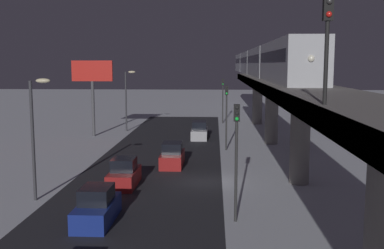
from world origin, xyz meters
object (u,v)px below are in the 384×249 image
object	(u,v)px
sedan_blue	(97,208)
traffic_light_far	(223,94)
subway_train	(257,62)
rail_signal	(327,31)
sedan_silver	(199,132)
traffic_light_near	(236,146)
sedan_red	(124,175)
commercial_billboard	(92,78)
sedan_red_2	(172,156)
traffic_light_mid	(226,108)

from	to	relation	value
sedan_blue	traffic_light_far	world-z (taller)	traffic_light_far
subway_train	rail_signal	xyz separation A→B (m)	(1.94, 49.08, 0.95)
sedan_silver	sedan_blue	size ratio (longest dim) A/B	1.06
rail_signal	traffic_light_near	xyz separation A→B (m)	(2.97, -6.67, -5.52)
sedan_red	commercial_billboard	bearing A→B (deg)	-70.06
sedan_red_2	traffic_light_mid	bearing A→B (deg)	56.90
sedan_red	sedan_blue	bearing A→B (deg)	90.00
sedan_blue	traffic_light_mid	xyz separation A→B (m)	(-7.50, -21.26, 3.40)
sedan_red	sedan_blue	distance (m)	7.48
traffic_light_mid	traffic_light_far	distance (m)	20.82
traffic_light_mid	subway_train	bearing A→B (deg)	-102.80
rail_signal	sedan_blue	bearing A→B (deg)	-30.73
subway_train	traffic_light_near	world-z (taller)	subway_train
subway_train	traffic_light_near	bearing A→B (deg)	83.40
subway_train	traffic_light_mid	bearing A→B (deg)	77.20
sedan_red_2	sedan_blue	bearing A→B (deg)	-101.27
rail_signal	sedan_red	bearing A→B (deg)	-52.63
traffic_light_near	traffic_light_mid	distance (m)	20.82
sedan_silver	sedan_blue	xyz separation A→B (m)	(4.60, 28.44, 0.01)
commercial_billboard	sedan_blue	bearing A→B (deg)	105.15
rail_signal	traffic_light_far	world-z (taller)	rail_signal
sedan_blue	traffic_light_near	size ratio (longest dim) A/B	0.68
subway_train	traffic_light_near	xyz separation A→B (m)	(4.91, 42.41, -4.57)
sedan_red	traffic_light_mid	distance (m)	16.05
rail_signal	sedan_silver	xyz separation A→B (m)	(5.87, -34.66, -8.93)
commercial_billboard	sedan_red	bearing A→B (deg)	109.94
sedan_red	traffic_light_near	xyz separation A→B (m)	(-7.50, 7.04, 3.40)
sedan_silver	sedan_blue	distance (m)	28.81
sedan_blue	subway_train	bearing A→B (deg)	-106.15
rail_signal	traffic_light_near	world-z (taller)	rail_signal
traffic_light_near	sedan_blue	bearing A→B (deg)	3.41
sedan_silver	commercial_billboard	xyz separation A→B (m)	(12.59, -1.08, 6.04)
sedan_red_2	traffic_light_near	world-z (taller)	traffic_light_near
traffic_light_mid	commercial_billboard	size ratio (longest dim) A/B	0.72
subway_train	sedan_red_2	xyz separation A→B (m)	(9.61, 28.80, -7.97)
subway_train	sedan_red	world-z (taller)	subway_train
sedan_red_2	commercial_billboard	size ratio (longest dim) A/B	0.49
traffic_light_near	commercial_billboard	size ratio (longest dim) A/B	0.72
subway_train	sedan_silver	xyz separation A→B (m)	(7.81, 14.42, -7.98)
sedan_blue	sedan_red_2	bearing A→B (deg)	-101.27
subway_train	sedan_red_2	size ratio (longest dim) A/B	16.85
subway_train	sedan_red	distance (m)	38.32
subway_train	sedan_silver	world-z (taller)	subway_train
sedan_silver	sedan_red	xyz separation A→B (m)	(4.60, 20.95, 0.01)
sedan_red_2	sedan_blue	xyz separation A→B (m)	(2.80, 14.05, 0.00)
rail_signal	sedan_silver	size ratio (longest dim) A/B	0.87
traffic_light_far	subway_train	bearing A→B (deg)	-171.04
sedan_red	commercial_billboard	xyz separation A→B (m)	(7.99, -22.03, 6.03)
sedan_silver	traffic_light_near	size ratio (longest dim) A/B	0.72
subway_train	sedan_red_2	distance (m)	31.39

